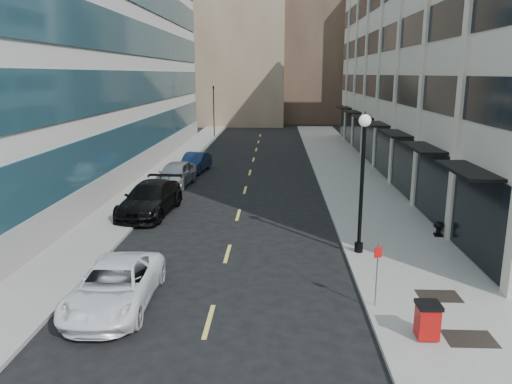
# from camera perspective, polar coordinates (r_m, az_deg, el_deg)

# --- Properties ---
(ground) EXTENTS (160.00, 160.00, 0.00)m
(ground) POSITION_cam_1_polar(r_m,az_deg,el_deg) (14.35, -6.53, -18.22)
(ground) COLOR black
(ground) RESTS_ON ground
(sidewalk_right) EXTENTS (5.00, 80.00, 0.15)m
(sidewalk_right) POSITION_cam_1_polar(r_m,az_deg,el_deg) (33.35, 11.71, 0.23)
(sidewalk_right) COLOR gray
(sidewalk_right) RESTS_ON ground
(sidewalk_left) EXTENTS (3.00, 80.00, 0.15)m
(sidewalk_left) POSITION_cam_1_polar(r_m,az_deg,el_deg) (34.00, -12.26, 0.46)
(sidewalk_left) COLOR gray
(sidewalk_left) RESTS_ON ground
(building_right) EXTENTS (15.30, 46.50, 18.25)m
(building_right) POSITION_cam_1_polar(r_m,az_deg,el_deg) (41.82, 24.01, 14.31)
(building_right) COLOR beige
(building_right) RESTS_ON ground
(building_left) EXTENTS (16.14, 46.00, 20.00)m
(building_left) POSITION_cam_1_polar(r_m,az_deg,el_deg) (43.08, -23.24, 15.65)
(building_left) COLOR beige
(building_left) RESTS_ON ground
(skyline_tan_near) EXTENTS (14.00, 18.00, 28.00)m
(skyline_tan_near) POSITION_cam_1_polar(r_m,az_deg,el_deg) (80.55, -2.05, 17.99)
(skyline_tan_near) COLOR #9A8665
(skyline_tan_near) RESTS_ON ground
(skyline_brown) EXTENTS (12.00, 16.00, 34.00)m
(skyline_brown) POSITION_cam_1_polar(r_m,az_deg,el_deg) (84.80, 6.78, 19.72)
(skyline_brown) COLOR brown
(skyline_brown) RESTS_ON ground
(skyline_tan_far) EXTENTS (12.00, 14.00, 22.00)m
(skyline_tan_far) POSITION_cam_1_polar(r_m,az_deg,el_deg) (91.55, -8.02, 15.44)
(skyline_tan_far) COLOR #9A8665
(skyline_tan_far) RESTS_ON ground
(skyline_stone) EXTENTS (10.00, 14.00, 20.00)m
(skyline_stone) POSITION_cam_1_polar(r_m,az_deg,el_deg) (79.71, 14.40, 14.77)
(skyline_stone) COLOR beige
(skyline_stone) RESTS_ON ground
(grate_mid) EXTENTS (1.40, 1.00, 0.01)m
(grate_mid) POSITION_cam_1_polar(r_m,az_deg,el_deg) (15.98, 23.24, -15.15)
(grate_mid) COLOR black
(grate_mid) RESTS_ON sidewalk_right
(grate_far) EXTENTS (1.40, 1.00, 0.01)m
(grate_far) POSITION_cam_1_polar(r_m,az_deg,el_deg) (18.34, 20.16, -11.10)
(grate_far) COLOR black
(grate_far) RESTS_ON sidewalk_right
(road_centerline) EXTENTS (0.15, 68.20, 0.01)m
(road_centerline) POSITION_cam_1_polar(r_m,az_deg,el_deg) (30.08, -1.61, -1.05)
(road_centerline) COLOR #D8CC4C
(road_centerline) RESTS_ON ground
(traffic_signal) EXTENTS (0.66, 0.66, 6.98)m
(traffic_signal) POSITION_cam_1_polar(r_m,az_deg,el_deg) (60.56, -4.89, 11.64)
(traffic_signal) COLOR black
(traffic_signal) RESTS_ON ground
(car_white_van) EXTENTS (2.52, 5.30, 1.46)m
(car_white_van) POSITION_cam_1_polar(r_m,az_deg,el_deg) (17.23, -15.84, -10.28)
(car_white_van) COLOR white
(car_white_van) RESTS_ON ground
(car_black_pickup) EXTENTS (2.91, 6.12, 1.72)m
(car_black_pickup) POSITION_cam_1_polar(r_m,az_deg,el_deg) (27.75, -12.00, -0.76)
(car_black_pickup) COLOR black
(car_black_pickup) RESTS_ON ground
(car_silver_sedan) EXTENTS (2.49, 5.10, 1.68)m
(car_silver_sedan) POSITION_cam_1_polar(r_m,az_deg,el_deg) (34.41, -9.16, 2.04)
(car_silver_sedan) COLOR #9DA1A6
(car_silver_sedan) RESTS_ON ground
(car_blue_sedan) EXTENTS (2.16, 4.67, 1.48)m
(car_blue_sedan) POSITION_cam_1_polar(r_m,az_deg,el_deg) (39.23, -7.00, 3.36)
(car_blue_sedan) COLOR #112141
(car_blue_sedan) RESTS_ON ground
(trash_bin) EXTENTS (0.67, 0.75, 1.08)m
(trash_bin) POSITION_cam_1_polar(r_m,az_deg,el_deg) (15.33, 19.01, -13.59)
(trash_bin) COLOR #A90D0B
(trash_bin) RESTS_ON sidewalk_right
(lamppost) EXTENTS (0.49, 0.49, 5.91)m
(lamppost) POSITION_cam_1_polar(r_m,az_deg,el_deg) (20.78, 12.07, 2.33)
(lamppost) COLOR black
(lamppost) RESTS_ON sidewalk_right
(sign_post) EXTENTS (0.25, 0.08, 2.15)m
(sign_post) POSITION_cam_1_polar(r_m,az_deg,el_deg) (16.50, 13.70, -8.12)
(sign_post) COLOR slate
(sign_post) RESTS_ON sidewalk_right
(urn_planter) EXTENTS (0.50, 0.50, 0.69)m
(urn_planter) POSITION_cam_1_polar(r_m,az_deg,el_deg) (24.63, 20.16, -3.80)
(urn_planter) COLOR black
(urn_planter) RESTS_ON sidewalk_right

